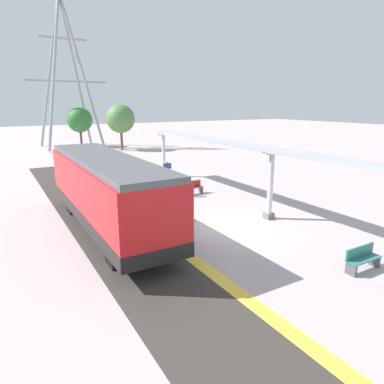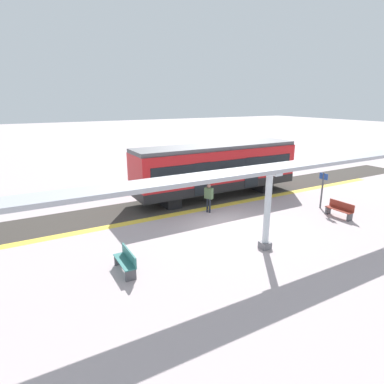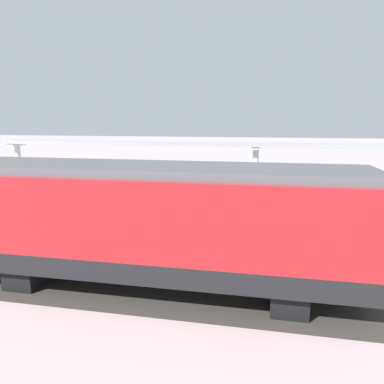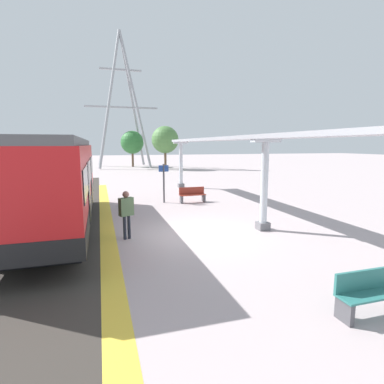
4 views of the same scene
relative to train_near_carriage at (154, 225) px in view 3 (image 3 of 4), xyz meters
name	(u,v)px [view 3 (image 3 of 4)]	position (x,y,z in m)	size (l,w,h in m)	color
ground_plane	(247,238)	(4.85, -2.37, -1.83)	(176.00, 176.00, 0.00)	#B2A3A4
tactile_edge_strip	(243,267)	(1.87, -2.37, -1.82)	(0.55, 30.88, 0.01)	yellow
trackbed	(239,294)	(-0.01, -2.37, -1.82)	(3.20, 42.88, 0.01)	#38332D
train_near_carriage	(154,225)	(0.00, 0.00, 0.00)	(2.65, 11.36, 3.48)	red
canopy_pillar_second	(255,183)	(7.66, -2.53, -0.06)	(1.10, 0.44, 3.48)	slate
canopy_pillar_third	(20,175)	(7.66, 9.84, -0.06)	(1.10, 0.44, 3.48)	slate
canopy_beam	(252,145)	(7.66, -2.32, 1.73)	(1.20, 25.14, 0.16)	#A8AAB2
bench_mid_platform	(122,209)	(6.71, 3.73, -1.38)	(1.51, 0.48, 0.86)	maroon
platform_info_sign	(99,198)	(5.13, 4.09, -0.50)	(0.56, 0.10, 2.20)	#4C4C51
passenger_waiting_near_edge	(240,229)	(2.51, -2.20, -0.77)	(0.54, 0.40, 1.69)	#202530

